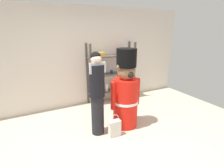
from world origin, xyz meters
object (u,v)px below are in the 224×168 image
merchandise_shelf (111,73)px  shopping_bag (115,128)px  teddy_bear_guard (126,93)px  person_shopper (97,93)px

merchandise_shelf → shopping_bag: bearing=-115.3°
teddy_bear_guard → person_shopper: bearing=-179.1°
teddy_bear_guard → shopping_bag: 0.75m
merchandise_shelf → teddy_bear_guard: size_ratio=1.01×
person_shopper → shopping_bag: bearing=-45.7°
merchandise_shelf → person_shopper: size_ratio=1.02×
person_shopper → teddy_bear_guard: bearing=0.9°
shopping_bag → person_shopper: bearing=134.3°
teddy_bear_guard → shopping_bag: bearing=-146.6°
teddy_bear_guard → shopping_bag: teddy_bear_guard is taller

